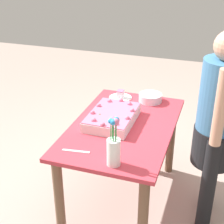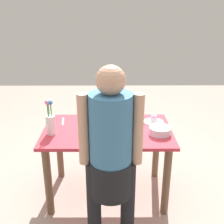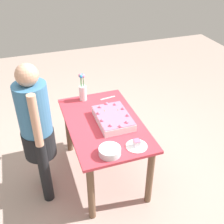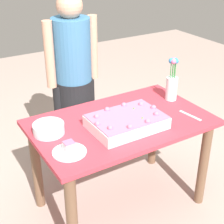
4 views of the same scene
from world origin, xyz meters
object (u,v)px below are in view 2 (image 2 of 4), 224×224
at_px(sheet_cake, 109,121).
at_px(flower_vase, 50,121).
at_px(fruit_bowl, 160,130).
at_px(cake_knife, 63,121).
at_px(serving_plate_with_slice, 154,120).
at_px(person_standing, 111,154).

bearing_deg(sheet_cake, flower_vase, 19.35).
bearing_deg(fruit_bowl, cake_knife, -17.14).
bearing_deg(serving_plate_with_slice, fruit_bowl, 93.95).
bearing_deg(person_standing, flower_vase, 43.08).
relative_size(sheet_cake, person_standing, 0.32).
bearing_deg(serving_plate_with_slice, person_standing, 62.83).
relative_size(serving_plate_with_slice, flower_vase, 0.61).
bearing_deg(flower_vase, serving_plate_with_slice, -165.01).
xyz_separation_m(sheet_cake, serving_plate_with_slice, (-0.45, -0.08, -0.02)).
bearing_deg(flower_vase, sheet_cake, -160.65).
distance_m(flower_vase, fruit_bowl, 1.00).
relative_size(serving_plate_with_slice, person_standing, 0.13).
relative_size(flower_vase, fruit_bowl, 1.65).
relative_size(fruit_bowl, person_standing, 0.13).
bearing_deg(cake_knife, fruit_bowl, -114.72).
bearing_deg(fruit_bowl, person_standing, 51.97).
xyz_separation_m(cake_knife, fruit_bowl, (-0.94, 0.29, 0.03)).
distance_m(serving_plate_with_slice, cake_knife, 0.92).
height_order(sheet_cake, fruit_bowl, sheet_cake).
xyz_separation_m(sheet_cake, flower_vase, (0.53, 0.19, 0.09)).
xyz_separation_m(cake_knife, flower_vase, (0.06, 0.28, 0.13)).
height_order(fruit_bowl, person_standing, person_standing).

